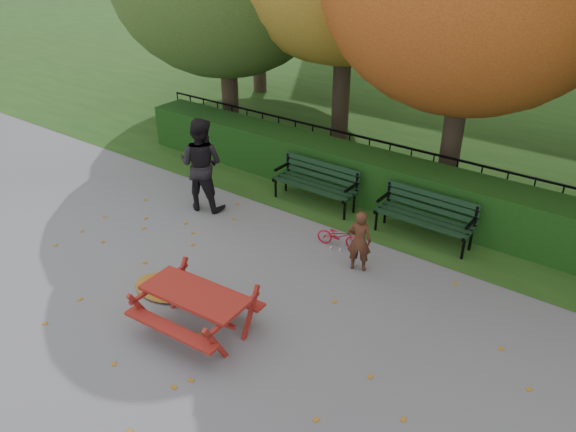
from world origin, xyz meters
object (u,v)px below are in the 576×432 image
Objects in this scene: bench_left at (317,180)px; bicycle at (339,236)px; bench_right at (426,213)px; picnic_table at (195,301)px; child at (359,241)px; adult at (201,164)px.

bench_left is 2.20× the size of bicycle.
bicycle is (-1.11, -1.19, -0.30)m from bench_right.
child is at bearing 65.42° from picnic_table.
bench_right is 1.10× the size of picnic_table.
bicycle is (0.40, 3.20, -0.30)m from picnic_table.
bench_left is at bearing 34.32° from bicycle.
picnic_table is 3.24m from bicycle.
adult is 3.14m from bicycle.
bench_left is 1.10× the size of picnic_table.
picnic_table is at bearing 159.84° from bicycle.
bench_left is 4.48m from picnic_table.
child is at bearing 162.21° from adult.
adult is 2.33× the size of bicycle.
bicycle is at bearing -54.53° from child.
bench_left is 2.53m from child.
bench_left is 0.95× the size of adult.
bench_right reaches higher than picnic_table.
adult is (-1.74, -1.52, 0.43)m from bench_left.
picnic_table is at bearing -109.02° from bench_right.
bench_left is at bearing -60.74° from child.
bicycle is at bearing -132.99° from bench_right.
picnic_table is 0.86× the size of adult.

